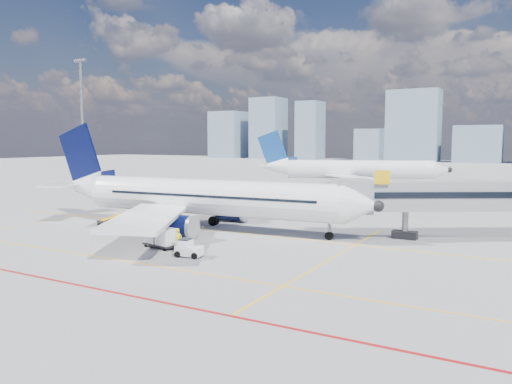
% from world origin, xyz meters
% --- Properties ---
extents(ground, '(420.00, 420.00, 0.00)m').
position_xyz_m(ground, '(0.00, 0.00, 0.00)').
color(ground, gray).
rests_on(ground, ground).
extents(apron_markings, '(90.00, 35.12, 0.01)m').
position_xyz_m(apron_markings, '(-0.58, -3.91, 0.01)').
color(apron_markings, '#FFB90D').
rests_on(apron_markings, ground).
extents(jet_bridge, '(23.55, 15.78, 6.30)m').
position_xyz_m(jet_bridge, '(23.51, 16.91, 3.74)').
color(jet_bridge, gray).
rests_on(jet_bridge, ground).
extents(floodlight_mast_nw, '(3.20, 0.61, 25.45)m').
position_xyz_m(floodlight_mast_nw, '(-55.00, 40.00, 13.59)').
color(floodlight_mast_nw, slate).
rests_on(floodlight_mast_nw, ground).
extents(distant_skyline, '(238.23, 14.97, 31.30)m').
position_xyz_m(distant_skyline, '(-6.70, 190.00, 13.51)').
color(distant_skyline, slate).
rests_on(distant_skyline, ground).
extents(main_aircraft, '(36.78, 32.01, 10.84)m').
position_xyz_m(main_aircraft, '(-2.62, 7.74, 3.22)').
color(main_aircraft, white).
rests_on(main_aircraft, ground).
extents(second_aircraft, '(35.62, 30.07, 10.99)m').
position_xyz_m(second_aircraft, '(-4.45, 61.35, 3.22)').
color(second_aircraft, white).
rests_on(second_aircraft, ground).
extents(baggage_tug, '(2.13, 1.46, 1.38)m').
position_xyz_m(baggage_tug, '(4.19, -2.61, 0.66)').
color(baggage_tug, white).
rests_on(baggage_tug, ground).
extents(cargo_dolly, '(3.31, 1.94, 1.70)m').
position_xyz_m(cargo_dolly, '(0.19, -1.11, 0.93)').
color(cargo_dolly, black).
rests_on(cargo_dolly, ground).
extents(belt_loader, '(6.46, 2.71, 2.59)m').
position_xyz_m(belt_loader, '(-8.90, 3.07, 0.67)').
color(belt_loader, black).
rests_on(belt_loader, ground).
extents(ramp_worker, '(0.55, 0.77, 1.99)m').
position_xyz_m(ramp_worker, '(2.74, -1.96, 1.00)').
color(ramp_worker, yellow).
rests_on(ramp_worker, ground).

